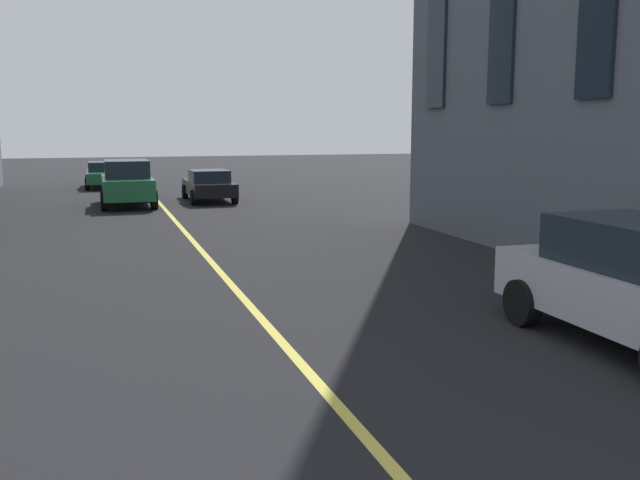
% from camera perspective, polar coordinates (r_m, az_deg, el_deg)
% --- Properties ---
extents(lane_centre_line, '(80.00, 0.16, 0.01)m').
position_cam_1_polar(lane_centre_line, '(20.21, -10.29, -0.09)').
color(lane_centre_line, '#D8C64C').
rests_on(lane_centre_line, ground_plane).
extents(car_green_parked_a, '(4.40, 1.95, 1.37)m').
position_cam_1_polar(car_green_parked_a, '(39.52, -17.16, 5.12)').
color(car_green_parked_a, '#1E6038').
rests_on(car_green_parked_a, ground_plane).
extents(car_black_far, '(4.40, 1.95, 1.37)m').
position_cam_1_polar(car_black_far, '(31.08, -9.03, 4.43)').
color(car_black_far, black).
rests_on(car_black_far, ground_plane).
extents(car_green_parked_b, '(4.70, 2.14, 1.88)m').
position_cam_1_polar(car_green_parked_b, '(29.87, -15.43, 4.54)').
color(car_green_parked_b, '#1E6038').
rests_on(car_green_parked_b, ground_plane).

